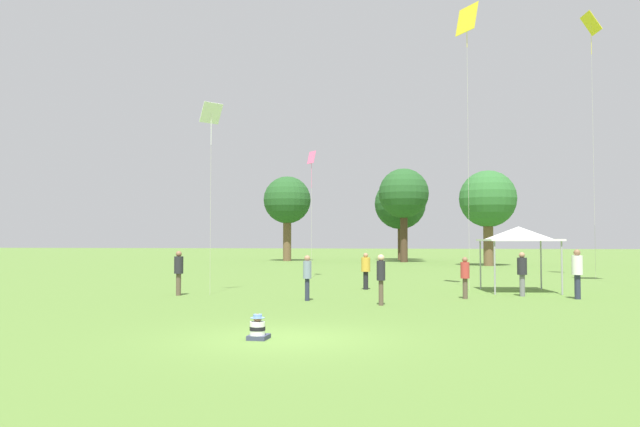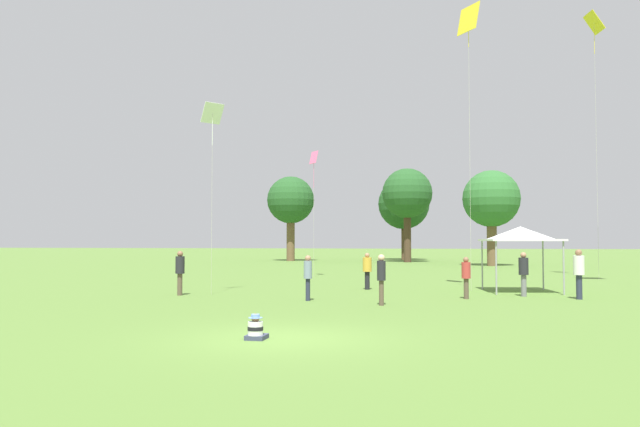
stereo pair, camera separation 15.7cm
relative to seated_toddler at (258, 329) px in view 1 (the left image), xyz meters
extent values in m
plane|color=#567A33|center=(0.57, 0.24, -0.23)|extent=(300.00, 300.00, 0.00)
cube|color=#383D56|center=(0.00, 0.07, -0.18)|extent=(0.44, 0.54, 0.10)
cylinder|color=white|center=(0.00, -0.03, 0.02)|extent=(0.35, 0.35, 0.30)
cylinder|color=black|center=(0.00, -0.03, 0.02)|extent=(0.36, 0.36, 0.08)
sphere|color=brown|center=(0.00, -0.03, 0.25)|extent=(0.19, 0.19, 0.19)
cylinder|color=#6B8ED1|center=(0.00, -0.03, 0.26)|extent=(0.32, 0.32, 0.01)
cylinder|color=#6B8ED1|center=(0.00, -0.03, 0.30)|extent=(0.19, 0.19, 0.08)
cylinder|color=#282D42|center=(-0.55, 8.86, 0.18)|extent=(0.23, 0.23, 0.81)
cylinder|color=gray|center=(-0.55, 8.86, 0.90)|extent=(0.42, 0.42, 0.64)
sphere|color=#A37556|center=(-0.55, 8.86, 1.31)|extent=(0.22, 0.22, 0.22)
cylinder|color=brown|center=(5.16, 10.58, 0.16)|extent=(0.22, 0.22, 0.77)
cylinder|color=#B23833|center=(5.16, 10.58, 0.84)|extent=(0.40, 0.40, 0.61)
sphere|color=brown|center=(5.16, 10.58, 1.24)|extent=(0.21, 0.21, 0.21)
cylinder|color=#282D42|center=(9.29, 11.12, 0.23)|extent=(0.30, 0.30, 0.91)
cylinder|color=silver|center=(9.29, 11.12, 1.04)|extent=(0.55, 0.55, 0.72)
sphere|color=brown|center=(9.29, 11.12, 1.50)|extent=(0.25, 0.25, 0.25)
cylinder|color=black|center=(1.07, 14.36, 0.17)|extent=(0.25, 0.25, 0.80)
cylinder|color=gold|center=(1.07, 14.36, 0.89)|extent=(0.45, 0.45, 0.63)
sphere|color=#A37556|center=(1.07, 14.36, 1.30)|extent=(0.22, 0.22, 0.22)
cylinder|color=brown|center=(-6.01, 10.17, 0.21)|extent=(0.27, 0.27, 0.87)
cylinder|color=#232328|center=(-6.01, 10.17, 0.98)|extent=(0.50, 0.50, 0.69)
sphere|color=brown|center=(-6.01, 10.17, 1.43)|extent=(0.23, 0.23, 0.23)
cylinder|color=slate|center=(7.44, 12.03, 0.20)|extent=(0.25, 0.25, 0.85)
cylinder|color=#232328|center=(7.44, 12.03, 0.95)|extent=(0.45, 0.45, 0.67)
sphere|color=#A37556|center=(7.44, 12.03, 1.39)|extent=(0.23, 0.23, 0.23)
cylinder|color=brown|center=(2.20, 7.68, 0.19)|extent=(0.20, 0.20, 0.84)
cylinder|color=#232328|center=(2.20, 7.68, 0.95)|extent=(0.37, 0.37, 0.67)
sphere|color=#DBAD89|center=(2.20, 7.68, 1.38)|extent=(0.23, 0.23, 0.23)
cube|color=white|center=(7.64, 14.20, 1.98)|extent=(3.33, 3.33, 0.08)
cone|color=white|center=(7.64, 14.20, 2.29)|extent=(3.16, 3.16, 0.54)
cylinder|color=#99999E|center=(6.14, 15.36, 0.85)|extent=(0.07, 0.07, 2.16)
cylinder|color=#99999E|center=(8.81, 15.70, 0.85)|extent=(0.07, 0.07, 2.16)
cylinder|color=#99999E|center=(6.47, 12.70, 0.85)|extent=(0.07, 0.07, 2.16)
cylinder|color=#99999E|center=(9.14, 13.03, 0.85)|extent=(0.07, 0.07, 2.16)
cube|color=yellow|center=(13.24, 24.02, 14.47)|extent=(0.95, 1.40, 1.09)
cylinder|color=yellow|center=(13.24, 24.02, 13.33)|extent=(0.02, 0.02, 1.37)
cylinder|color=#BCB7A8|center=(13.24, 24.02, 7.12)|extent=(0.01, 0.01, 14.69)
cube|color=white|center=(-4.90, 10.73, 7.17)|extent=(0.90, 0.95, 0.79)
cylinder|color=white|center=(-4.90, 10.73, 6.35)|extent=(0.02, 0.02, 1.02)
cylinder|color=#BCB7A8|center=(-4.90, 10.73, 3.47)|extent=(0.01, 0.01, 7.40)
cube|color=yellow|center=(5.59, 14.43, 11.76)|extent=(0.97, 1.19, 1.24)
cylinder|color=yellow|center=(5.59, 14.43, 10.90)|extent=(0.02, 0.02, 0.83)
cylinder|color=#BCB7A8|center=(5.59, 14.43, 5.77)|extent=(0.01, 0.01, 11.98)
cube|color=pink|center=(-2.88, 22.61, 6.87)|extent=(0.64, 0.71, 0.75)
cylinder|color=pink|center=(-2.88, 22.61, 5.83)|extent=(0.02, 0.02, 1.55)
cylinder|color=#BCB7A8|center=(-2.88, 22.61, 3.32)|extent=(0.01, 0.01, 7.09)
cylinder|color=brown|center=(-10.68, 51.26, 2.33)|extent=(0.87, 0.87, 5.11)
sphere|color=#235123|center=(-10.68, 51.26, 6.26)|extent=(5.02, 5.02, 5.02)
cylinder|color=brown|center=(9.12, 41.74, 1.99)|extent=(0.84, 0.84, 4.43)
sphere|color=#2D662D|center=(9.12, 41.74, 5.55)|extent=(4.90, 4.90, 4.90)
cylinder|color=#473323|center=(1.68, 49.50, 2.54)|extent=(0.74, 0.74, 5.53)
sphere|color=#235123|center=(1.68, 49.50, 6.68)|extent=(5.01, 5.01, 5.01)
cylinder|color=brown|center=(1.06, 56.52, 2.13)|extent=(0.57, 0.57, 4.71)
sphere|color=#235123|center=(1.06, 56.52, 6.05)|extent=(5.69, 5.69, 5.69)
camera|label=1|loc=(3.64, -13.46, 1.97)|focal=35.00mm
camera|label=2|loc=(3.79, -13.43, 1.97)|focal=35.00mm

